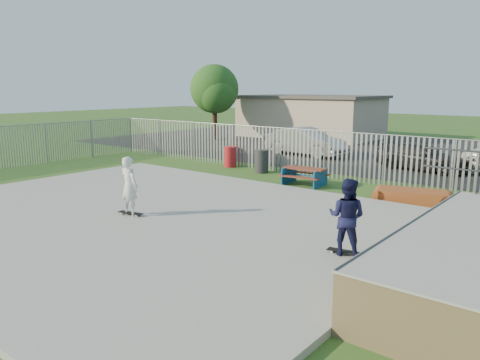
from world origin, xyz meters
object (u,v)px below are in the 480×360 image
Objects in this scene: trash_bin_red at (230,157)px; skater_navy at (347,217)px; funbox at (412,196)px; trash_bin_grey at (262,161)px; tree_left at (214,89)px; skater_white at (129,186)px; picnic_table at (304,176)px; car_silver at (305,142)px; car_dark at (422,157)px.

trash_bin_red is 0.58× the size of skater_navy.
trash_bin_grey is (-7.27, 1.36, 0.31)m from funbox.
skater_white is (12.48, -17.53, -2.65)m from tree_left.
skater_white is (-5.65, -7.26, 0.80)m from funbox.
trash_bin_red reaches higher than picnic_table.
car_silver reaches higher than trash_bin_red.
car_silver reaches higher than trash_bin_grey.
skater_navy and skater_white have the same top height.
skater_navy is at bearing -173.39° from skater_white.
trash_bin_red is at bearing -44.59° from tree_left.
funbox is 2.24× the size of trash_bin_grey.
car_dark is 14.25m from skater_white.
funbox is 9.52m from trash_bin_red.
trash_bin_grey is at bearing -39.39° from tree_left.
trash_bin_red is 0.24× the size of car_dark.
skater_navy is (10.07, -7.96, 0.51)m from trash_bin_red.
funbox is at bearing -125.36° from car_silver.
skater_white is at bearing -67.30° from trash_bin_red.
car_dark is (5.45, 5.10, 0.11)m from trash_bin_grey.
picnic_table is 0.76× the size of funbox.
trash_bin_red is 0.58× the size of skater_white.
tree_left is at bearing 77.21° from car_silver.
funbox is at bearing -9.95° from trash_bin_red.
car_dark is at bearing -13.16° from tree_left.
trash_bin_grey is 11.07m from skater_navy.
skater_navy is at bearing -162.36° from car_dark.
trash_bin_red is 12.85m from skater_navy.
car_dark is at bearing 43.14° from trash_bin_grey.
tree_left is 21.68m from skater_white.
car_dark is at bearing 62.22° from picnic_table.
trash_bin_grey is at bearing -52.54° from skater_navy.
funbox is 6.72m from car_dark.
skater_white is (3.73, -8.91, 0.51)m from trash_bin_red.
tree_left is 25.22m from skater_navy.
skater_white reaches higher than trash_bin_red.
skater_white reaches higher than trash_bin_grey.
skater_white is at bearing -106.01° from picnic_table.
car_silver is 2.74× the size of skater_white.
tree_left is at bearing 134.22° from funbox.
funbox is at bearing -8.70° from picnic_table.
trash_bin_red is at bearing 129.03° from car_dark.
trash_bin_red is 12.69m from tree_left.
car_dark is (-1.82, 6.46, 0.42)m from funbox.
car_silver reaches higher than funbox.
skater_white is (-1.32, -7.47, 0.66)m from picnic_table.
car_silver is at bearing 123.52° from funbox.
trash_bin_grey is 6.00m from car_silver.
skater_navy is at bearing -58.42° from picnic_table.
funbox is at bearing -29.54° from tree_left.
picnic_table is at bearing -101.92° from skater_white.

